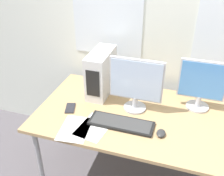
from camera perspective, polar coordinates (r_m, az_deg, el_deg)
The scene contains 10 objects.
wall_back at distance 2.36m, azimuth 12.35°, elevation 13.73°, with size 8.00×0.07×2.70m.
desk at distance 2.13m, azimuth 8.47°, elevation -7.26°, with size 1.84×0.92×0.77m.
pc_tower at distance 2.29m, azimuth -2.40°, elevation 3.31°, with size 0.16×0.40×0.39m.
monitor_main at distance 2.05m, azimuth 5.26°, elevation 0.99°, with size 0.43×0.18×0.45m.
monitor_right_near at distance 2.18m, azimuth 18.96°, elevation 0.78°, with size 0.37×0.18×0.42m.
keyboard at distance 2.00m, azimuth 2.03°, elevation -7.69°, with size 0.49×0.17×0.02m.
mouse at distance 1.94m, azimuth 10.60°, elevation -9.65°, with size 0.06×0.09×0.03m.
cell_phone at distance 2.19m, azimuth -9.08°, elevation -4.34°, with size 0.11×0.15×0.01m.
paper_sheet_left at distance 1.99m, azimuth -8.06°, elevation -8.75°, with size 0.24×0.32×0.00m.
paper_sheet_front at distance 1.99m, azimuth -3.89°, elevation -8.44°, with size 0.25×0.33×0.00m.
Camera 1 is at (0.21, -1.21, 2.04)m, focal length 42.00 mm.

